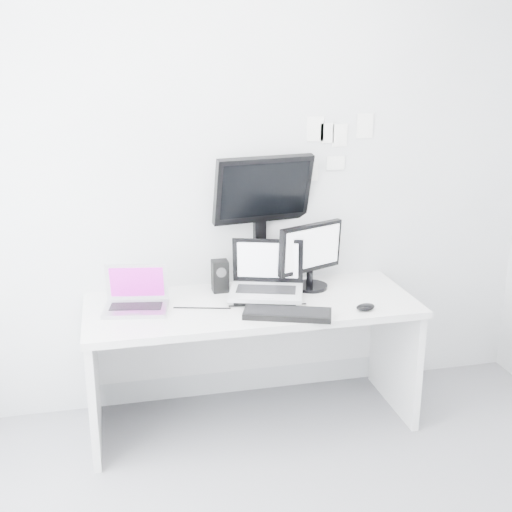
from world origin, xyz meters
name	(u,v)px	position (x,y,z in m)	size (l,w,h in m)	color
back_wall	(238,179)	(0.00, 1.60, 1.35)	(3.60, 3.60, 0.00)	silver
desk	(252,363)	(0.00, 1.25, 0.36)	(1.80, 0.70, 0.73)	silver
macbook	(135,289)	(-0.62, 1.26, 0.85)	(0.33, 0.25, 0.25)	#A7A7AC
speaker	(220,276)	(-0.14, 1.46, 0.82)	(0.09, 0.09, 0.18)	black
dell_laptop	(266,272)	(0.08, 1.27, 0.90)	(0.40, 0.31, 0.33)	silver
rear_monitor	(261,218)	(0.13, 1.56, 1.12)	(0.57, 0.21, 0.78)	black
samsung_monitor	(311,255)	(0.38, 1.40, 0.93)	(0.43, 0.20, 0.40)	black
keyboard	(287,314)	(0.14, 1.01, 0.75)	(0.45, 0.16, 0.03)	black
mouse	(365,307)	(0.56, 1.01, 0.75)	(0.11, 0.07, 0.04)	black
wall_note_0	(315,129)	(0.45, 1.59, 1.62)	(0.10, 0.00, 0.14)	white
wall_note_1	(340,135)	(0.60, 1.59, 1.58)	(0.09, 0.00, 0.13)	white
wall_note_2	(365,126)	(0.75, 1.59, 1.63)	(0.10, 0.00, 0.14)	white
wall_note_3	(336,163)	(0.58, 1.59, 1.42)	(0.11, 0.00, 0.08)	white
wall_note_4	(327,133)	(0.52, 1.59, 1.59)	(0.08, 0.00, 0.11)	white
wall_note_5	(310,172)	(0.43, 1.59, 1.37)	(0.10, 0.00, 0.11)	white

